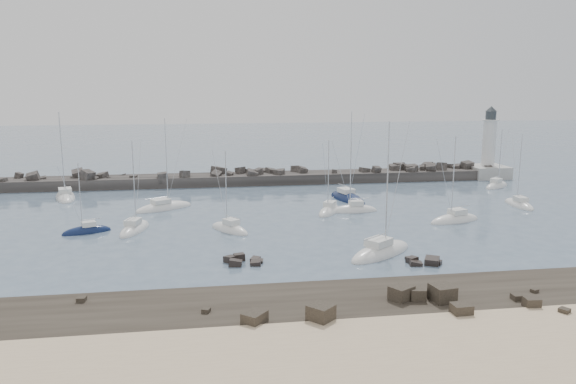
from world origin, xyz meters
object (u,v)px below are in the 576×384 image
at_px(sailboat_6, 329,211).
at_px(sailboat_9, 354,211).
at_px(sailboat_2, 87,232).
at_px(lighthouse, 488,162).
at_px(sailboat_13, 455,220).
at_px(sailboat_4, 164,208).
at_px(sailboat_1, 65,197).
at_px(sailboat_5, 230,230).
at_px(sailboat_12, 497,186).
at_px(sailboat_3, 134,230).
at_px(sailboat_7, 381,253).
at_px(sailboat_8, 347,199).
at_px(sailboat_10, 519,205).

distance_m(sailboat_6, sailboat_9, 3.63).
distance_m(sailboat_2, sailboat_9, 36.32).
xyz_separation_m(lighthouse, sailboat_13, (-22.20, -33.31, -2.94)).
bearing_deg(lighthouse, sailboat_4, -162.20).
distance_m(sailboat_1, sailboat_5, 35.03).
bearing_deg(sailboat_12, sailboat_13, -129.07).
bearing_deg(sailboat_4, sailboat_6, -13.91).
distance_m(sailboat_4, sailboat_13, 41.34).
bearing_deg(sailboat_5, sailboat_3, 171.16).
bearing_deg(sailboat_9, sailboat_3, -168.25).
bearing_deg(sailboat_6, sailboat_4, 166.09).
distance_m(sailboat_7, sailboat_13, 19.18).
height_order(sailboat_5, sailboat_8, sailboat_8).
height_order(lighthouse, sailboat_4, lighthouse).
bearing_deg(sailboat_5, sailboat_2, 174.22).
height_order(sailboat_6, sailboat_8, sailboat_8).
xyz_separation_m(sailboat_1, sailboat_13, (55.18, -24.09, 0.01)).
relative_size(sailboat_8, sailboat_12, 1.34).
bearing_deg(sailboat_13, sailboat_10, 29.15).
xyz_separation_m(sailboat_1, sailboat_7, (40.79, -36.78, 0.01)).
xyz_separation_m(sailboat_7, sailboat_10, (28.26, 20.43, -0.02)).
relative_size(lighthouse, sailboat_2, 1.53).
relative_size(sailboat_5, sailboat_7, 0.71).
distance_m(lighthouse, sailboat_10, 27.06).
xyz_separation_m(sailboat_5, sailboat_6, (14.60, 8.12, -0.00)).
distance_m(sailboat_12, sailboat_13, 29.46).
height_order(sailboat_5, sailboat_10, sailboat_10).
relative_size(sailboat_2, sailboat_9, 0.84).
relative_size(sailboat_6, sailboat_9, 1.01).
bearing_deg(sailboat_13, sailboat_3, 177.91).
xyz_separation_m(sailboat_3, sailboat_8, (31.28, 14.59, 0.01)).
xyz_separation_m(sailboat_5, sailboat_8, (19.47, 16.43, 0.00)).
height_order(sailboat_1, sailboat_6, sailboat_1).
relative_size(sailboat_9, sailboat_13, 0.90).
relative_size(sailboat_3, sailboat_5, 1.12).
distance_m(sailboat_7, sailboat_10, 34.87).
distance_m(sailboat_5, sailboat_9, 19.94).
bearing_deg(sailboat_1, sailboat_9, -20.62).
xyz_separation_m(sailboat_2, sailboat_5, (17.55, -1.78, 0.01)).
bearing_deg(sailboat_3, sailboat_7, -27.37).
relative_size(sailboat_7, sailboat_9, 1.36).
bearing_deg(sailboat_7, sailboat_5, 141.65).
bearing_deg(sailboat_12, sailboat_6, -156.11).
bearing_deg(sailboat_3, sailboat_10, 6.36).
distance_m(sailboat_1, sailboat_13, 60.21).
relative_size(sailboat_4, sailboat_7, 0.92).
xyz_separation_m(sailboat_1, sailboat_9, (43.36, -16.32, 0.01)).
relative_size(sailboat_1, sailboat_5, 1.35).
height_order(sailboat_4, sailboat_12, sailboat_4).
bearing_deg(sailboat_13, sailboat_12, 50.93).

